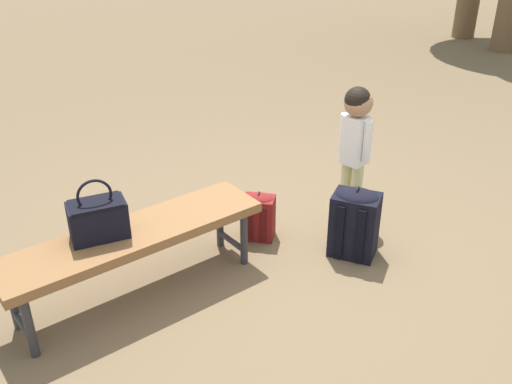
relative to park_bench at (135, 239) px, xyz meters
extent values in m
plane|color=brown|center=(0.84, -0.20, -0.39)|extent=(40.00, 40.00, 0.00)
cube|color=brown|center=(0.00, 0.00, 0.03)|extent=(1.62, 0.50, 0.06)
cylinder|color=#2D2D33|center=(0.69, 0.18, -0.20)|extent=(0.05, 0.05, 0.39)
cylinder|color=#2D2D33|center=(0.71, -0.10, -0.20)|extent=(0.05, 0.05, 0.39)
cylinder|color=#2D2D33|center=(-0.71, 0.10, -0.20)|extent=(0.05, 0.05, 0.39)
cylinder|color=#2D2D33|center=(-0.69, -0.18, -0.20)|extent=(0.05, 0.05, 0.39)
cylinder|color=#2D2D33|center=(0.70, 0.04, -0.29)|extent=(0.06, 0.28, 0.04)
cylinder|color=#2D2D33|center=(-0.70, -0.04, -0.29)|extent=(0.06, 0.28, 0.04)
cube|color=black|center=(-0.18, 0.05, 0.17)|extent=(0.35, 0.23, 0.22)
cube|color=black|center=(-0.18, 0.05, 0.27)|extent=(0.32, 0.23, 0.02)
torus|color=black|center=(-0.18, 0.05, 0.33)|extent=(0.20, 0.05, 0.20)
cylinder|color=#CCCC8C|center=(1.72, 0.04, -0.18)|extent=(0.08, 0.08, 0.43)
cylinder|color=#CCCC8C|center=(1.74, -0.06, -0.18)|extent=(0.08, 0.08, 0.43)
ellipsoid|color=white|center=(1.74, 0.05, -0.37)|extent=(0.10, 0.06, 0.04)
ellipsoid|color=white|center=(1.76, -0.05, -0.37)|extent=(0.10, 0.06, 0.04)
cube|color=white|center=(1.73, -0.01, 0.22)|extent=(0.16, 0.18, 0.37)
cylinder|color=white|center=(1.71, 0.10, 0.24)|extent=(0.06, 0.06, 0.31)
cylinder|color=white|center=(1.75, -0.11, 0.24)|extent=(0.06, 0.06, 0.31)
sphere|color=#A57A5B|center=(1.73, -0.01, 0.51)|extent=(0.20, 0.20, 0.20)
sphere|color=black|center=(1.72, -0.01, 0.53)|extent=(0.19, 0.19, 0.19)
cube|color=black|center=(1.39, -0.42, -0.17)|extent=(0.36, 0.38, 0.45)
ellipsoid|color=black|center=(1.39, -0.42, 0.05)|extent=(0.34, 0.36, 0.10)
cube|color=black|center=(1.49, -0.35, -0.24)|extent=(0.14, 0.20, 0.20)
cube|color=black|center=(1.25, -0.43, -0.17)|extent=(0.05, 0.05, 0.38)
cube|color=black|center=(1.32, -0.54, -0.17)|extent=(0.05, 0.05, 0.38)
torus|color=black|center=(1.39, -0.42, 0.09)|extent=(0.07, 0.05, 0.07)
cube|color=maroon|center=(0.97, 0.12, -0.23)|extent=(0.27, 0.27, 0.32)
ellipsoid|color=maroon|center=(0.97, 0.12, -0.08)|extent=(0.25, 0.25, 0.07)
cube|color=#4A1010|center=(1.04, 0.18, -0.28)|extent=(0.12, 0.12, 0.14)
cube|color=#4A1010|center=(0.88, 0.09, -0.23)|extent=(0.04, 0.04, 0.27)
cube|color=#4A1010|center=(0.95, 0.02, -0.23)|extent=(0.04, 0.04, 0.27)
torus|color=black|center=(0.97, 0.12, -0.05)|extent=(0.04, 0.04, 0.05)
camera|label=1|loc=(-1.00, -2.73, 1.81)|focal=39.75mm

